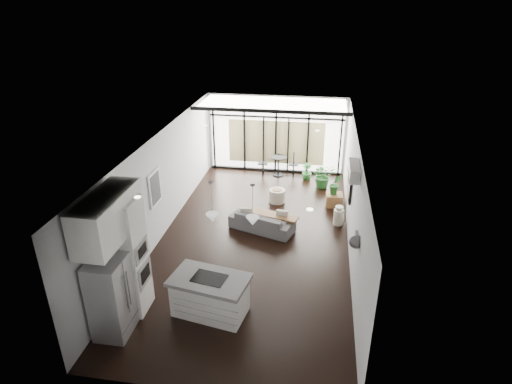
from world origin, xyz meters
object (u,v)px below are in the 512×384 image
(island, at_px, (210,295))
(tv, at_px, (350,186))
(sofa, at_px, (262,219))
(console_bench, at_px, (272,221))
(milk_can, at_px, (339,215))
(fridge, at_px, (111,297))
(pouf, at_px, (277,196))

(island, xyz_separation_m, tv, (2.88, 4.04, 0.87))
(sofa, distance_m, tv, 2.56)
(console_bench, distance_m, tv, 2.35)
(tv, bearing_deg, console_bench, -168.87)
(island, distance_m, sofa, 3.59)
(sofa, relative_size, milk_can, 3.14)
(fridge, height_order, console_bench, fridge)
(tv, bearing_deg, fridge, -133.31)
(island, relative_size, tv, 1.41)
(pouf, height_order, milk_can, milk_can)
(island, height_order, console_bench, island)
(fridge, xyz_separation_m, pouf, (2.47, 6.19, -0.62))
(pouf, bearing_deg, fridge, -111.71)
(fridge, relative_size, console_bench, 1.11)
(island, relative_size, milk_can, 2.73)
(pouf, xyz_separation_m, tv, (2.11, -1.34, 1.10))
(fridge, relative_size, sofa, 0.91)
(console_bench, distance_m, pouf, 1.75)
(island, distance_m, pouf, 5.44)
(fridge, xyz_separation_m, milk_can, (4.36, 5.01, -0.53))
(sofa, bearing_deg, fridge, 81.32)
(island, relative_size, sofa, 0.87)
(milk_can, bearing_deg, console_bench, -163.04)
(console_bench, height_order, pouf, console_bench)
(console_bench, height_order, tv, tv)
(console_bench, bearing_deg, pouf, 107.65)
(console_bench, relative_size, milk_can, 2.58)
(fridge, distance_m, console_bench, 5.14)
(fridge, distance_m, pouf, 6.69)
(island, relative_size, pouf, 3.04)
(pouf, bearing_deg, milk_can, -31.93)
(fridge, relative_size, milk_can, 2.87)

